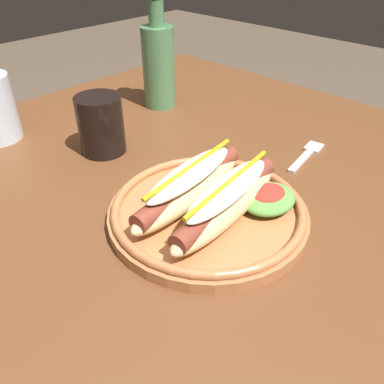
{
  "coord_description": "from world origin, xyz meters",
  "views": [
    {
      "loc": [
        -0.3,
        -0.4,
        1.08
      ],
      "look_at": [
        0.03,
        -0.09,
        0.77
      ],
      "focal_mm": 37.02,
      "sensor_mm": 36.0,
      "label": 1
    }
  ],
  "objects": [
    {
      "name": "glass_bottle",
      "position": [
        0.26,
        0.22,
        0.83
      ],
      "size": [
        0.07,
        0.07,
        0.23
      ],
      "color": "#4C7F51",
      "rests_on": "dining_table"
    },
    {
      "name": "dining_table",
      "position": [
        0.0,
        0.0,
        0.64
      ],
      "size": [
        1.15,
        0.93,
        0.74
      ],
      "color": "brown",
      "rests_on": "ground_plane"
    },
    {
      "name": "hot_dog_plate",
      "position": [
        0.03,
        -0.13,
        0.77
      ],
      "size": [
        0.27,
        0.27,
        0.08
      ],
      "color": "#B77042",
      "rests_on": "dining_table"
    },
    {
      "name": "soda_cup",
      "position": [
        0.04,
        0.14,
        0.79
      ],
      "size": [
        0.08,
        0.08,
        0.1
      ],
      "primitive_type": "cylinder",
      "color": "black",
      "rests_on": "dining_table"
    },
    {
      "name": "fork",
      "position": [
        0.28,
        -0.13,
        0.74
      ],
      "size": [
        0.12,
        0.04,
        0.0
      ],
      "rotation": [
        0.0,
        0.0,
        0.15
      ],
      "color": "silver",
      "rests_on": "dining_table"
    }
  ]
}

